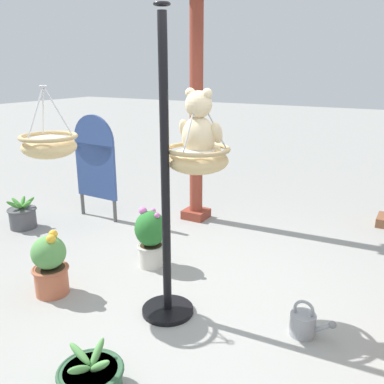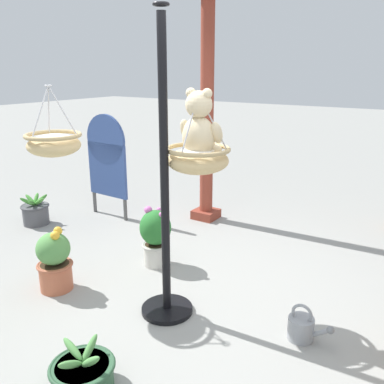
{
  "view_description": "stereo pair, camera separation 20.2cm",
  "coord_description": "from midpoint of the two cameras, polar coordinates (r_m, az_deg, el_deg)",
  "views": [
    {
      "loc": [
        1.61,
        -2.76,
        2.02
      ],
      "look_at": [
        0.02,
        0.03,
        1.05
      ],
      "focal_mm": 38.58,
      "sensor_mm": 36.0,
      "label": 1
    },
    {
      "loc": [
        1.79,
        -2.65,
        2.02
      ],
      "look_at": [
        0.02,
        0.03,
        1.05
      ],
      "focal_mm": 38.58,
      "sensor_mm": 36.0,
      "label": 2
    }
  ],
  "objects": [
    {
      "name": "ground_plane",
      "position": [
        3.78,
        1.09,
        -15.45
      ],
      "size": [
        40.0,
        40.0,
        0.0
      ],
      "primitive_type": "plane",
      "color": "gray"
    },
    {
      "name": "display_pole_central",
      "position": [
        3.35,
        -1.96,
        -5.16
      ],
      "size": [
        0.44,
        0.44,
        2.45
      ],
      "color": "black",
      "rests_on": "ground"
    },
    {
      "name": "hanging_basket_with_teddy",
      "position": [
        3.31,
        2.58,
        4.64
      ],
      "size": [
        0.52,
        0.52,
        0.63
      ],
      "color": "tan"
    },
    {
      "name": "teddy_bear",
      "position": [
        3.29,
        2.86,
        8.78
      ],
      "size": [
        0.38,
        0.33,
        0.55
      ],
      "color": "beige"
    },
    {
      "name": "hanging_basket_left_high",
      "position": [
        3.7,
        -17.08,
        6.45
      ],
      "size": [
        0.48,
        0.48,
        0.6
      ],
      "color": "tan"
    },
    {
      "name": "greenhouse_pillar_far_back",
      "position": [
        5.45,
        3.16,
        10.61
      ],
      "size": [
        0.33,
        0.33,
        2.96
      ],
      "color": "brown",
      "rests_on": "ground"
    },
    {
      "name": "potted_plant_fern_front",
      "position": [
        4.07,
        -17.12,
        -9.12
      ],
      "size": [
        0.34,
        0.34,
        0.61
      ],
      "color": "#BC6042",
      "rests_on": "ground"
    },
    {
      "name": "potted_plant_flowering_red",
      "position": [
        5.86,
        -19.91,
        -2.64
      ],
      "size": [
        0.39,
        0.37,
        0.4
      ],
      "color": "#4C4C51",
      "rests_on": "ground"
    },
    {
      "name": "potted_plant_tall_leafy",
      "position": [
        4.35,
        -3.73,
        -6.05
      ],
      "size": [
        0.33,
        0.33,
        0.64
      ],
      "color": "beige",
      "rests_on": "ground"
    },
    {
      "name": "potted_plant_bushy_green",
      "position": [
        2.99,
        -12.85,
        -23.25
      ],
      "size": [
        0.43,
        0.43,
        0.32
      ],
      "color": "#2D5638",
      "rests_on": "ground"
    },
    {
      "name": "display_sign_board",
      "position": [
        5.73,
        -10.72,
        4.71
      ],
      "size": [
        0.69,
        0.07,
        1.43
      ],
      "color": "#334C8C",
      "rests_on": "ground"
    },
    {
      "name": "watering_can",
      "position": [
        3.47,
        16.68,
        -17.53
      ],
      "size": [
        0.35,
        0.2,
        0.3
      ],
      "color": "gray",
      "rests_on": "ground"
    }
  ]
}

